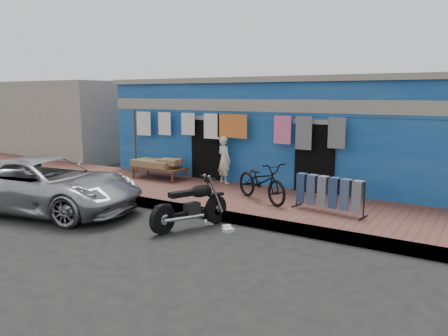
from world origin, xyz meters
TOP-DOWN VIEW (x-y plane):
  - ground at (0.00, 0.00)m, footprint 80.00×80.00m
  - sidewalk at (0.00, 3.00)m, footprint 28.00×3.00m
  - curb at (0.00, 1.55)m, footprint 28.00×0.10m
  - building at (-0.00, 6.99)m, footprint 12.20×5.20m
  - neighbor_left at (-11.00, 7.00)m, footprint 6.00×5.00m
  - clothesline at (-1.11, 4.25)m, footprint 10.06×0.06m
  - car at (-3.89, -0.06)m, footprint 5.29×3.34m
  - seated_person at (-1.39, 4.20)m, footprint 0.59×0.50m
  - bicycle at (0.57, 2.83)m, footprint 1.99×1.45m
  - motorcycle at (-0.06, 0.73)m, footprint 1.76×2.09m
  - charpoy at (-3.49, 3.71)m, footprint 1.89×0.97m
  - jeans_rack at (2.31, 2.75)m, footprint 1.82×0.82m
  - litter_a at (0.11, 1.20)m, footprint 0.24×0.23m
  - litter_b at (0.65, 1.08)m, footprint 0.21×0.22m
  - litter_c at (0.78, 0.94)m, footprint 0.24×0.26m

SIDE VIEW (x-z plane):
  - ground at x=0.00m, z-range 0.00..0.00m
  - litter_c at x=0.78m, z-range 0.00..0.08m
  - litter_a at x=0.11m, z-range 0.00..0.08m
  - litter_b at x=0.65m, z-range 0.00..0.09m
  - sidewalk at x=0.00m, z-range 0.00..0.25m
  - curb at x=0.00m, z-range 0.00..0.25m
  - motorcycle at x=-0.06m, z-range 0.00..1.09m
  - charpoy at x=-3.49m, z-range 0.25..0.87m
  - jeans_rack at x=2.31m, z-range 0.25..1.08m
  - car at x=-3.89m, z-range 0.00..1.38m
  - bicycle at x=0.57m, z-range 0.25..1.47m
  - seated_person at x=-1.39m, z-range 0.25..1.65m
  - building at x=0.00m, z-range 0.01..3.37m
  - neighbor_left at x=-11.00m, z-range 0.00..3.40m
  - clothesline at x=-1.11m, z-range 0.77..2.87m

